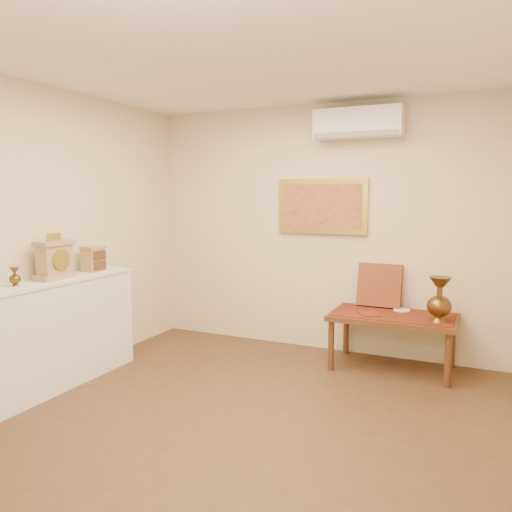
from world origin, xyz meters
The scene contains 16 objects.
floor centered at (0.00, 0.00, 0.00)m, with size 4.50×4.50×0.00m, color brown.
ceiling centered at (0.00, 0.00, 2.70)m, with size 4.50×4.50×0.00m, color white.
wall_back centered at (0.00, 2.25, 1.35)m, with size 4.00×0.02×2.70m, color beige.
wall_left centered at (-2.00, 0.00, 1.35)m, with size 0.02×4.50×2.70m, color beige.
brass_urn_small centered at (-1.83, -0.23, 1.08)m, with size 0.09×0.09×0.21m, color brown, non-canonical shape.
table_cloth centered at (0.85, 1.88, 0.55)m, with size 1.14×0.59×0.01m, color maroon.
brass_urn_tall centered at (1.28, 1.76, 0.81)m, with size 0.22×0.22×0.50m, color brown, non-canonical shape.
plate centered at (0.90, 2.06, 0.56)m, with size 0.17×0.17×0.01m, color white.
menu centered at (0.63, 1.78, 0.56)m, with size 0.18×0.25×0.01m, color maroon.
cushion centered at (0.65, 2.17, 0.78)m, with size 0.45×0.10×0.45m, color maroon.
display_ledge centered at (-1.82, 0.00, 0.49)m, with size 0.37×2.02×0.98m.
mantel_clock centered at (-1.81, 0.18, 1.15)m, with size 0.17×0.36×0.41m.
wooden_chest centered at (-1.83, 0.68, 1.10)m, with size 0.16×0.21×0.24m.
low_table centered at (0.85, 1.88, 0.48)m, with size 1.20×0.70×0.55m.
painting centered at (0.00, 2.22, 1.60)m, with size 1.00×0.06×0.60m.
ac_unit centered at (0.40, 2.12, 2.45)m, with size 0.90×0.25×0.30m.
Camera 1 is at (1.64, -3.04, 1.72)m, focal length 35.00 mm.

